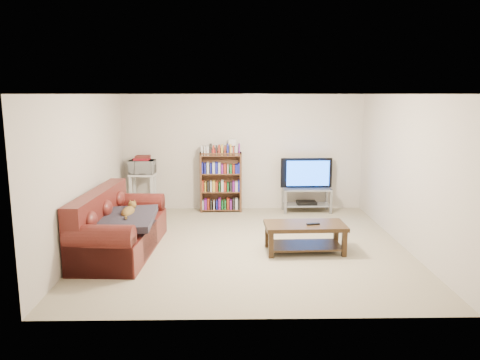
{
  "coord_description": "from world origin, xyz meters",
  "views": [
    {
      "loc": [
        -0.24,
        -7.2,
        2.4
      ],
      "look_at": [
        -0.1,
        0.4,
        1.0
      ],
      "focal_mm": 35.0,
      "sensor_mm": 36.0,
      "label": 1
    }
  ],
  "objects_px": {
    "tv_stand": "(307,196)",
    "coffee_table": "(305,232)",
    "sofa": "(116,231)",
    "bookshelf": "(221,181)"
  },
  "relations": [
    {
      "from": "coffee_table",
      "to": "sofa",
      "type": "bearing_deg",
      "value": 176.69
    },
    {
      "from": "sofa",
      "to": "coffee_table",
      "type": "relative_size",
      "value": 1.83
    },
    {
      "from": "coffee_table",
      "to": "tv_stand",
      "type": "distance_m",
      "value": 2.53
    },
    {
      "from": "tv_stand",
      "to": "coffee_table",
      "type": "bearing_deg",
      "value": -100.67
    },
    {
      "from": "bookshelf",
      "to": "sofa",
      "type": "bearing_deg",
      "value": -122.84
    },
    {
      "from": "sofa",
      "to": "coffee_table",
      "type": "height_order",
      "value": "sofa"
    },
    {
      "from": "sofa",
      "to": "bookshelf",
      "type": "xyz_separation_m",
      "value": [
        1.56,
        2.5,
        0.3
      ]
    },
    {
      "from": "coffee_table",
      "to": "tv_stand",
      "type": "bearing_deg",
      "value": 78.41
    },
    {
      "from": "coffee_table",
      "to": "tv_stand",
      "type": "xyz_separation_m",
      "value": [
        0.42,
        2.5,
        0.02
      ]
    },
    {
      "from": "sofa",
      "to": "tv_stand",
      "type": "bearing_deg",
      "value": 39.22
    }
  ]
}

